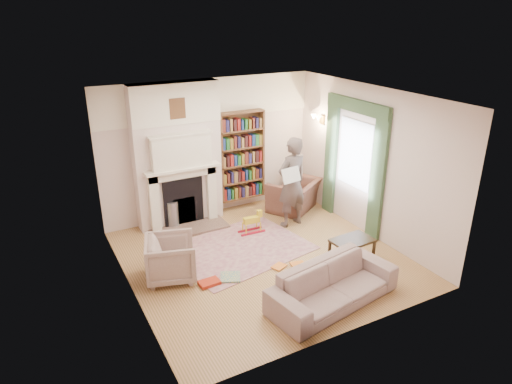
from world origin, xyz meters
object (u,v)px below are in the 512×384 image
bookcase (241,156)px  man_reading (292,182)px  sofa (333,285)px  coffee_table (351,251)px  armchair_reading (294,195)px  paraffin_heater (173,214)px  rocking_horse (252,222)px  armchair_left (171,258)px

bookcase → man_reading: bookcase is taller
sofa → coffee_table: 1.22m
armchair_reading → paraffin_heater: armchair_reading is taller
armchair_reading → rocking_horse: size_ratio=2.02×
armchair_left → man_reading: size_ratio=0.43×
bookcase → man_reading: (0.48, -1.23, -0.27)m
sofa → armchair_left: bearing=127.3°
armchair_reading → man_reading: man_reading is taller
bookcase → sofa: (-0.37, -3.73, -0.88)m
sofa → paraffin_heater: size_ratio=3.70×
man_reading → rocking_horse: (-0.86, 0.05, -0.68)m
coffee_table → bookcase: bearing=98.2°
armchair_left → man_reading: man_reading is taller
armchair_reading → coffee_table: size_ratio=1.46×
sofa → paraffin_heater: bearing=100.2°
armchair_left → man_reading: bearing=-58.0°
armchair_left → man_reading: (2.73, 0.75, 0.55)m
paraffin_heater → armchair_left: bearing=-109.1°
man_reading → coffee_table: 1.88m
coffee_table → man_reading: bearing=90.5°
bookcase → coffee_table: bearing=-78.8°
sofa → rocking_horse: bearing=80.6°
bookcase → man_reading: bearing=-68.5°
man_reading → rocking_horse: 1.10m
armchair_left → paraffin_heater: 1.86m
armchair_reading → armchair_left: (-3.18, -1.35, 0.02)m
armchair_left → sofa: (1.88, -1.75, -0.06)m
armchair_left → man_reading: 2.88m
armchair_left → armchair_reading: bearing=-50.4°
sofa → man_reading: (0.85, 2.51, 0.61)m
bookcase → rocking_horse: bookcase is taller
sofa → man_reading: size_ratio=1.13×
sofa → paraffin_heater: 3.73m
armchair_left → bookcase: bearing=-32.1°
man_reading → rocking_horse: size_ratio=3.59×
bookcase → armchair_left: bearing=-138.6°
coffee_table → paraffin_heater: paraffin_heater is taller
sofa → man_reading: 2.71m
armchair_left → coffee_table: 3.01m
man_reading → paraffin_heater: 2.43m
bookcase → coffee_table: 3.18m
armchair_left → paraffin_heater: (0.61, 1.76, -0.08)m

